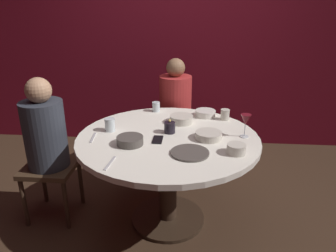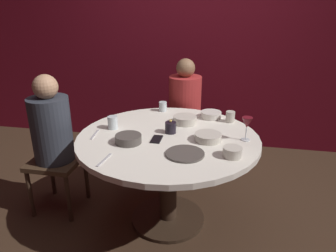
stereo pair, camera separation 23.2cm
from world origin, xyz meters
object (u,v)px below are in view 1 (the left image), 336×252
(candle_holder, at_px, (170,127))
(bowl_small_white, at_px, (205,113))
(wine_glass, at_px, (246,121))
(bowl_salad_center, at_px, (208,135))
(bowl_serving_large, at_px, (181,119))
(bowl_sauce_side, at_px, (130,141))
(dining_table, at_px, (168,154))
(cup_by_left_diner, at_px, (110,125))
(seated_diner_left, at_px, (45,135))
(bowl_rice_portion, at_px, (236,149))
(cell_phone, at_px, (158,140))
(dinner_plate, at_px, (190,153))
(seated_diner_back, at_px, (175,103))
(cup_by_right_diner, at_px, (156,107))
(cup_near_candle, at_px, (225,115))

(candle_holder, xyz_separation_m, bowl_small_white, (0.28, 0.40, -0.02))
(candle_holder, bearing_deg, bowl_small_white, 54.67)
(wine_glass, distance_m, bowl_salad_center, 0.29)
(wine_glass, distance_m, bowl_serving_large, 0.55)
(bowl_sauce_side, bearing_deg, dining_table, 33.96)
(cup_by_left_diner, bearing_deg, bowl_sauce_side, -49.33)
(seated_diner_left, xyz_separation_m, bowl_rice_portion, (1.43, -0.26, 0.06))
(seated_diner_left, distance_m, wine_glass, 1.53)
(bowl_sauce_side, relative_size, cup_by_left_diner, 1.85)
(cell_phone, relative_size, bowl_small_white, 0.79)
(candle_holder, xyz_separation_m, dinner_plate, (0.16, -0.35, -0.04))
(seated_diner_left, distance_m, seated_diner_back, 1.33)
(dining_table, bearing_deg, bowl_small_white, 58.02)
(bowl_serving_large, height_order, cup_by_left_diner, cup_by_left_diner)
(bowl_rice_portion, relative_size, cup_by_right_diner, 1.43)
(bowl_rice_portion, bearing_deg, dinner_plate, -174.71)
(wine_glass, distance_m, bowl_rice_portion, 0.32)
(bowl_sauce_side, bearing_deg, dinner_plate, -14.96)
(bowl_serving_large, xyz_separation_m, bowl_sauce_side, (-0.34, -0.46, -0.00))
(cell_phone, relative_size, bowl_salad_center, 0.72)
(bowl_salad_center, distance_m, bowl_sauce_side, 0.57)
(bowl_rice_portion, bearing_deg, bowl_sauce_side, 173.34)
(bowl_salad_center, height_order, cup_near_candle, cup_near_candle)
(bowl_serving_large, bearing_deg, wine_glass, -28.31)
(cup_near_candle, xyz_separation_m, cup_by_right_diner, (-0.61, 0.17, -0.00))
(seated_diner_left, xyz_separation_m, bowl_sauce_side, (0.70, -0.17, 0.06))
(candle_holder, bearing_deg, bowl_sauce_side, -137.81)
(wine_glass, height_order, bowl_rice_portion, wine_glass)
(wine_glass, bearing_deg, bowl_serving_large, 151.69)
(dining_table, height_order, bowl_rice_portion, bowl_rice_portion)
(wine_glass, height_order, cell_phone, wine_glass)
(candle_holder, relative_size, dinner_plate, 0.42)
(bowl_rice_portion, bearing_deg, seated_diner_left, 169.84)
(bowl_sauce_side, height_order, cup_by_left_diner, cup_by_left_diner)
(wine_glass, relative_size, cup_near_candle, 1.94)
(candle_holder, xyz_separation_m, bowl_rice_portion, (0.46, -0.32, -0.01))
(bowl_serving_large, distance_m, cup_by_left_diner, 0.59)
(candle_holder, xyz_separation_m, bowl_salad_center, (0.29, -0.09, -0.02))
(dining_table, xyz_separation_m, cell_phone, (-0.07, -0.08, 0.16))
(candle_holder, distance_m, bowl_rice_portion, 0.57)
(wine_glass, xyz_separation_m, dinner_plate, (-0.40, -0.31, -0.12))
(cup_by_left_diner, bearing_deg, dining_table, -7.95)
(seated_diner_back, distance_m, bowl_sauce_side, 1.12)
(bowl_salad_center, bearing_deg, bowl_small_white, 91.00)
(seated_diner_left, bearing_deg, bowl_serving_large, 15.45)
(cell_phone, distance_m, cup_by_right_diner, 0.65)
(bowl_serving_large, bearing_deg, cup_near_candle, 15.98)
(cup_by_left_diner, distance_m, cup_by_right_diner, 0.58)
(candle_holder, relative_size, bowl_rice_portion, 0.86)
(candle_holder, distance_m, bowl_serving_large, 0.24)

